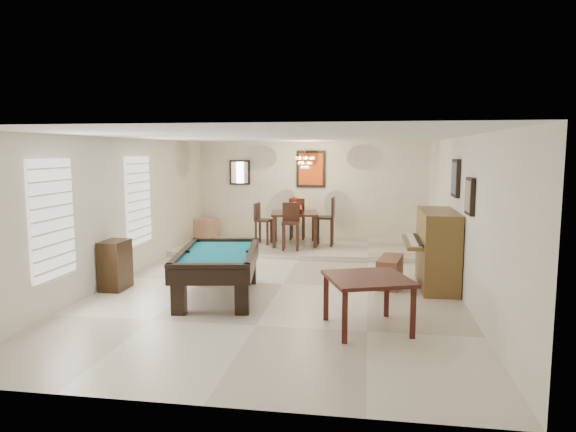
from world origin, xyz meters
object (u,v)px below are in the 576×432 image
(corner_bench, at_px, (206,228))
(chandelier, at_px, (305,158))
(dining_chair_south, at_px, (291,227))
(apothecary_chest, at_px, (115,265))
(pool_table, at_px, (218,275))
(dining_table, at_px, (295,226))
(flower_vase, at_px, (295,202))
(square_table, at_px, (367,303))
(piano_bench, at_px, (390,272))
(dining_chair_east, at_px, (325,221))
(upright_piano, at_px, (428,249))
(dining_chair_west, at_px, (264,224))
(dining_chair_north, at_px, (297,218))

(corner_bench, distance_m, chandelier, 3.39)
(dining_chair_south, bearing_deg, apothecary_chest, -132.04)
(dining_chair_south, xyz_separation_m, corner_bench, (-2.48, 1.46, -0.29))
(pool_table, height_order, dining_table, dining_table)
(flower_vase, bearing_deg, dining_table, 180.00)
(apothecary_chest, height_order, chandelier, chandelier)
(square_table, xyz_separation_m, dining_chair_south, (-1.74, 4.70, 0.30))
(flower_vase, bearing_deg, square_table, -72.03)
(piano_bench, distance_m, dining_chair_east, 3.40)
(pool_table, relative_size, upright_piano, 1.38)
(dining_table, xyz_separation_m, dining_chair_west, (-0.76, -0.02, 0.04))
(pool_table, bearing_deg, upright_piano, 10.50)
(dining_chair_north, xyz_separation_m, corner_bench, (-2.43, -0.01, -0.29))
(dining_chair_south, relative_size, dining_chair_north, 1.01)
(square_table, relative_size, flower_vase, 3.95)
(piano_bench, bearing_deg, chandelier, 121.91)
(upright_piano, xyz_separation_m, dining_table, (-2.79, 3.03, -0.10))
(flower_vase, height_order, corner_bench, flower_vase)
(piano_bench, bearing_deg, upright_piano, 6.26)
(pool_table, height_order, square_table, pool_table)
(square_table, height_order, piano_bench, square_table)
(upright_piano, relative_size, chandelier, 2.68)
(flower_vase, bearing_deg, corner_bench, 163.01)
(dining_table, distance_m, dining_chair_west, 0.76)
(apothecary_chest, xyz_separation_m, corner_bench, (0.06, 4.82, -0.06))
(dining_chair_west, distance_m, chandelier, 1.88)
(square_table, height_order, dining_table, dining_table)
(dining_chair_west, xyz_separation_m, corner_bench, (-1.71, 0.77, -0.25))
(pool_table, relative_size, dining_chair_east, 1.90)
(piano_bench, bearing_deg, apothecary_chest, -168.35)
(pool_table, bearing_deg, chandelier, 68.70)
(dining_chair_south, xyz_separation_m, dining_chair_west, (-0.77, 0.69, -0.04))
(square_table, bearing_deg, dining_chair_west, 114.98)
(square_table, xyz_separation_m, chandelier, (-1.50, 5.33, 1.85))
(square_table, relative_size, dining_chair_west, 1.04)
(dining_table, distance_m, chandelier, 1.65)
(dining_chair_south, distance_m, chandelier, 1.69)
(square_table, height_order, dining_chair_east, dining_chair_east)
(dining_table, bearing_deg, flower_vase, 0.00)
(square_table, height_order, dining_chair_west, dining_chair_west)
(dining_chair_south, distance_m, dining_chair_west, 1.04)
(upright_piano, xyz_separation_m, dining_chair_north, (-2.82, 3.80, -0.02))
(flower_vase, height_order, dining_chair_south, flower_vase)
(pool_table, height_order, upright_piano, upright_piano)
(dining_chair_north, distance_m, dining_chair_west, 1.07)
(dining_chair_east, bearing_deg, piano_bench, 26.03)
(apothecary_chest, height_order, dining_chair_south, dining_chair_south)
(upright_piano, distance_m, dining_chair_north, 4.73)
(square_table, xyz_separation_m, dining_table, (-1.75, 5.41, 0.22))
(dining_chair_east, relative_size, corner_bench, 2.17)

